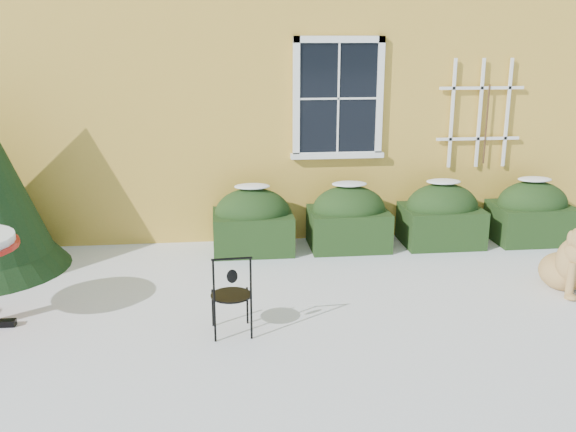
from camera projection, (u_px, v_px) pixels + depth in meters
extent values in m
plane|color=white|center=(299.00, 332.00, 6.24)|extent=(80.00, 80.00, 0.00)
cube|color=#F2BD46|center=(253.00, 25.00, 12.13)|extent=(12.00, 8.00, 6.00)
cube|color=black|center=(338.00, 98.00, 8.64)|extent=(1.05, 0.03, 1.45)
cube|color=white|center=(339.00, 39.00, 8.42)|extent=(1.23, 0.06, 0.09)
cube|color=white|center=(337.00, 155.00, 8.83)|extent=(1.23, 0.06, 0.09)
cube|color=white|center=(296.00, 99.00, 8.57)|extent=(0.09, 0.06, 1.63)
cube|color=white|center=(380.00, 98.00, 8.69)|extent=(0.09, 0.06, 1.63)
cube|color=white|center=(338.00, 99.00, 8.62)|extent=(0.02, 0.02, 1.45)
cube|color=white|center=(338.00, 99.00, 8.62)|extent=(1.05, 0.02, 0.02)
cube|color=white|center=(337.00, 155.00, 8.84)|extent=(1.29, 0.14, 0.07)
cube|color=white|center=(452.00, 114.00, 8.85)|extent=(0.04, 0.03, 1.50)
cube|color=white|center=(480.00, 113.00, 8.89)|extent=(0.04, 0.03, 1.50)
cube|color=white|center=(507.00, 113.00, 8.94)|extent=(0.04, 0.03, 1.50)
cube|color=white|center=(478.00, 139.00, 8.99)|extent=(1.20, 0.03, 0.04)
cube|color=white|center=(482.00, 88.00, 8.80)|extent=(1.20, 0.03, 0.04)
cylinder|color=#472D19|center=(486.00, 124.00, 8.93)|extent=(0.02, 0.02, 1.10)
cube|color=black|center=(253.00, 232.00, 8.58)|extent=(1.05, 0.80, 0.52)
ellipsoid|color=black|center=(253.00, 213.00, 8.51)|extent=(1.00, 0.72, 0.67)
ellipsoid|color=white|center=(252.00, 186.00, 8.41)|extent=(0.47, 0.32, 0.06)
cube|color=black|center=(348.00, 229.00, 8.72)|extent=(1.05, 0.80, 0.52)
ellipsoid|color=black|center=(349.00, 210.00, 8.65)|extent=(1.00, 0.72, 0.67)
ellipsoid|color=white|center=(349.00, 184.00, 8.55)|extent=(0.47, 0.32, 0.06)
cube|color=black|center=(441.00, 226.00, 8.86)|extent=(1.05, 0.80, 0.52)
ellipsoid|color=black|center=(442.00, 207.00, 8.79)|extent=(1.00, 0.72, 0.67)
ellipsoid|color=white|center=(444.00, 182.00, 8.69)|extent=(0.47, 0.32, 0.06)
cube|color=black|center=(530.00, 223.00, 9.00)|extent=(1.05, 0.80, 0.52)
ellipsoid|color=black|center=(532.00, 205.00, 8.93)|extent=(1.00, 0.72, 0.67)
ellipsoid|color=white|center=(535.00, 179.00, 8.83)|extent=(0.47, 0.32, 0.06)
cylinder|color=black|center=(247.00, 305.00, 6.39)|extent=(0.02, 0.02, 0.39)
cylinder|color=black|center=(213.00, 308.00, 6.33)|extent=(0.02, 0.02, 0.39)
cylinder|color=black|center=(251.00, 320.00, 6.06)|extent=(0.02, 0.02, 0.39)
cylinder|color=black|center=(215.00, 323.00, 6.00)|extent=(0.02, 0.02, 0.39)
cylinder|color=black|center=(231.00, 295.00, 6.14)|extent=(0.40, 0.40, 0.02)
cylinder|color=black|center=(251.00, 280.00, 5.95)|extent=(0.02, 0.02, 0.43)
cylinder|color=black|center=(214.00, 282.00, 5.89)|extent=(0.02, 0.02, 0.43)
cylinder|color=black|center=(232.00, 259.00, 5.86)|extent=(0.38, 0.04, 0.02)
ellipsoid|color=black|center=(232.00, 276.00, 5.91)|extent=(0.10, 0.03, 0.13)
ellipsoid|color=tan|center=(563.00, 271.00, 7.32)|extent=(0.53, 0.58, 0.43)
ellipsoid|color=tan|center=(574.00, 261.00, 7.08)|extent=(0.41, 0.36, 0.53)
cylinder|color=tan|center=(570.00, 280.00, 6.99)|extent=(0.09, 0.09, 0.43)
ellipsoid|color=tan|center=(571.00, 297.00, 6.99)|extent=(0.12, 0.15, 0.07)
ellipsoid|color=tan|center=(571.00, 238.00, 6.92)|extent=(0.07, 0.09, 0.18)
cylinder|color=tan|center=(566.00, 275.00, 7.58)|extent=(0.24, 0.33, 0.08)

